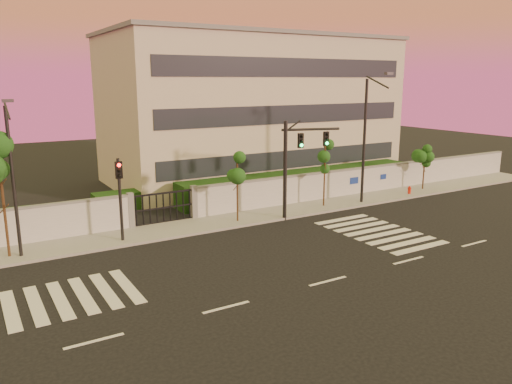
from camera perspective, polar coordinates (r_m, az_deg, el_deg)
ground at (r=22.33m, az=8.21°, el=-10.06°), size 120.00×120.00×0.00m
sidewalk at (r=30.68m, az=-4.20°, el=-3.45°), size 60.00×3.00×0.15m
perimeter_wall at (r=31.77m, az=-5.28°, el=-1.04°), size 60.00×0.36×2.20m
hedge_row at (r=34.68m, az=-5.65°, el=-0.31°), size 41.00×4.25×1.80m
institutional_building at (r=43.93m, az=-0.54°, el=9.53°), size 24.40×12.40×12.25m
road_markings at (r=24.35m, az=-0.34°, el=-7.93°), size 57.00×7.62×0.02m
street_tree_c at (r=26.49m, az=-27.18°, el=2.16°), size 1.63×1.29×5.97m
street_tree_d at (r=29.97m, az=-2.14°, el=2.39°), size 1.31×1.05×4.39m
street_tree_e at (r=33.98m, az=7.90°, el=3.96°), size 1.33×1.06×4.75m
street_tree_f at (r=41.30m, az=18.74°, el=3.80°), size 1.37×1.09×3.64m
traffic_signal_main at (r=31.02m, az=4.57°, el=3.97°), size 3.85×1.25×6.18m
traffic_signal_secondary at (r=27.24m, az=-15.30°, el=0.23°), size 0.36×0.34×4.60m
streetlight_west at (r=26.16m, az=-26.04°, el=1.75°), size 0.46×1.87×7.78m
streetlight_east at (r=35.17m, az=12.51°, el=6.38°), size 0.54×2.18×9.07m
fire_hydrant at (r=39.56m, az=17.12°, el=0.14°), size 0.28×0.28×0.74m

